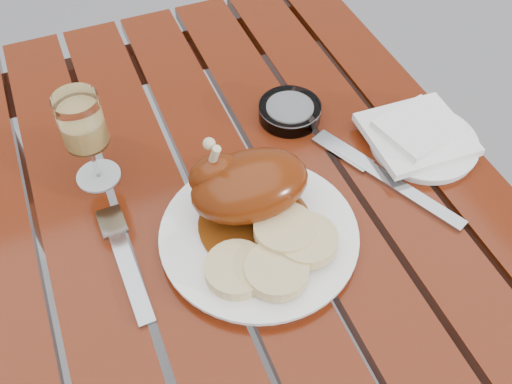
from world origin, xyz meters
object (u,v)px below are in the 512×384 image
table (255,347)px  dinner_plate (259,236)px  wine_glass (87,140)px  ashtray (290,111)px  side_plate (423,143)px

table → dinner_plate: (0.00, -0.01, 0.38)m
table → wine_glass: bearing=133.3°
dinner_plate → ashtray: (0.15, 0.22, 0.00)m
dinner_plate → wine_glass: size_ratio=1.75×
ashtray → table: bearing=-125.7°
ashtray → dinner_plate: bearing=-124.0°
side_plate → ashtray: (-0.17, 0.14, 0.01)m
dinner_plate → wine_glass: (-0.19, 0.20, 0.07)m
side_plate → wine_glass: bearing=165.2°
table → side_plate: size_ratio=6.79×
dinner_plate → wine_glass: bearing=132.2°
dinner_plate → ashtray: ashtray is taller
wine_glass → table: bearing=-46.7°
table → wine_glass: (-0.18, 0.19, 0.46)m
wine_glass → side_plate: 0.53m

